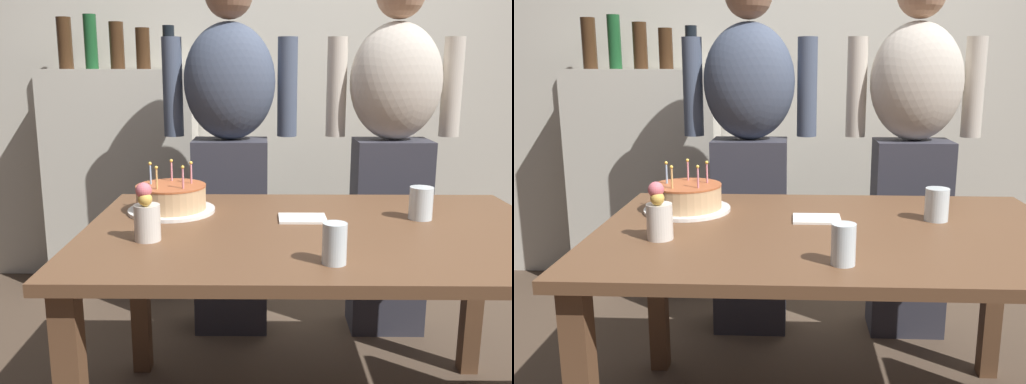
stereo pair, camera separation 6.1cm
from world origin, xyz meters
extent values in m
cube|color=beige|center=(0.00, 1.55, 1.30)|extent=(5.20, 0.10, 2.60)
cube|color=brown|center=(0.00, 0.00, 0.72)|extent=(1.50, 0.96, 0.03)
cube|color=brown|center=(-0.68, 0.41, 0.35)|extent=(0.07, 0.07, 0.70)
cube|color=brown|center=(0.68, 0.41, 0.35)|extent=(0.07, 0.07, 0.70)
cylinder|color=white|center=(-0.50, 0.20, 0.75)|extent=(0.31, 0.31, 0.01)
cylinder|color=tan|center=(-0.50, 0.20, 0.79)|extent=(0.24, 0.24, 0.08)
cylinder|color=#B75B33|center=(-0.50, 0.20, 0.83)|extent=(0.25, 0.25, 0.01)
cylinder|color=pink|center=(-0.45, 0.15, 0.87)|extent=(0.01, 0.01, 0.07)
sphere|color=#F9C64C|center=(-0.45, 0.15, 0.91)|extent=(0.01, 0.01, 0.01)
cylinder|color=pink|center=(-0.43, 0.23, 0.87)|extent=(0.01, 0.01, 0.07)
sphere|color=#F9C64C|center=(-0.43, 0.23, 0.91)|extent=(0.01, 0.01, 0.01)
cylinder|color=pink|center=(-0.51, 0.28, 0.87)|extent=(0.01, 0.01, 0.07)
sphere|color=#F9C64C|center=(-0.51, 0.28, 0.91)|extent=(0.01, 0.01, 0.01)
cylinder|color=#93B7DB|center=(-0.58, 0.22, 0.87)|extent=(0.01, 0.01, 0.07)
sphere|color=#F9C64C|center=(-0.58, 0.22, 0.91)|extent=(0.01, 0.01, 0.01)
cylinder|color=#EAB266|center=(-0.54, 0.14, 0.87)|extent=(0.01, 0.01, 0.07)
sphere|color=#F9C64C|center=(-0.54, 0.14, 0.91)|extent=(0.01, 0.01, 0.01)
cylinder|color=silver|center=(0.01, -0.33, 0.80)|extent=(0.06, 0.06, 0.11)
cylinder|color=silver|center=(0.36, 0.11, 0.80)|extent=(0.08, 0.08, 0.11)
cube|color=white|center=(-0.04, 0.10, 0.74)|extent=(0.16, 0.12, 0.01)
cylinder|color=silver|center=(-0.52, -0.13, 0.79)|extent=(0.08, 0.08, 0.11)
sphere|color=#DB6670|center=(-0.52, -0.14, 0.89)|extent=(0.05, 0.05, 0.05)
sphere|color=gold|center=(-0.52, -0.15, 0.87)|extent=(0.04, 0.04, 0.04)
cube|color=#33333D|center=(-0.33, 0.81, 0.46)|extent=(0.34, 0.23, 0.92)
ellipsoid|color=#424C60|center=(-0.33, 0.81, 1.18)|extent=(0.41, 0.27, 0.52)
cylinder|color=#424C60|center=(-0.07, 0.84, 1.15)|extent=(0.09, 0.09, 0.44)
cylinder|color=#424C60|center=(-0.59, 0.84, 1.15)|extent=(0.09, 0.09, 0.44)
cube|color=#33333D|center=(0.42, 0.81, 0.46)|extent=(0.34, 0.23, 0.92)
ellipsoid|color=beige|center=(0.42, 0.81, 1.18)|extent=(0.41, 0.27, 0.52)
cylinder|color=beige|center=(0.68, 0.84, 1.15)|extent=(0.09, 0.09, 0.44)
cylinder|color=beige|center=(0.16, 0.84, 1.15)|extent=(0.09, 0.09, 0.44)
cube|color=beige|center=(-0.95, 1.33, 0.62)|extent=(0.81, 0.30, 1.23)
cylinder|color=#382314|center=(-1.23, 1.33, 1.37)|extent=(0.08, 0.08, 0.27)
cylinder|color=#194723|center=(-1.09, 1.33, 1.37)|extent=(0.07, 0.07, 0.28)
cylinder|color=#382314|center=(-0.95, 1.33, 1.35)|extent=(0.08, 0.08, 0.24)
cylinder|color=#382314|center=(-0.82, 1.33, 1.34)|extent=(0.08, 0.08, 0.21)
cylinder|color=black|center=(-0.68, 1.33, 1.35)|extent=(0.06, 0.06, 0.23)
camera|label=1|loc=(-0.18, -1.71, 1.24)|focal=38.94mm
camera|label=2|loc=(-0.12, -1.71, 1.24)|focal=38.94mm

